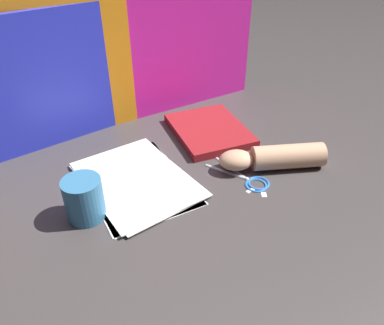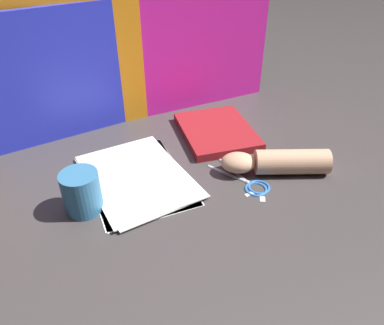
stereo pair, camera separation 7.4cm
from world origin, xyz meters
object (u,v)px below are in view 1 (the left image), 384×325
object	(u,v)px
paper_stack	(137,181)
scissors	(249,179)
mug	(84,198)
hand_forearm	(274,157)
book_closed	(209,130)

from	to	relation	value
paper_stack	scissors	xyz separation A→B (m)	(0.26, -0.14, -0.00)
paper_stack	mug	distance (m)	0.17
paper_stack	scissors	world-z (taller)	paper_stack
scissors	mug	size ratio (longest dim) A/B	1.87
scissors	hand_forearm	bearing A→B (deg)	6.64
hand_forearm	scissors	bearing A→B (deg)	-173.36
paper_stack	scissors	bearing A→B (deg)	-29.31
hand_forearm	mug	size ratio (longest dim) A/B	2.83
book_closed	hand_forearm	xyz separation A→B (m)	(0.05, -0.24, 0.02)
book_closed	scissors	size ratio (longest dim) A/B	1.53
paper_stack	book_closed	bearing A→B (deg)	20.21
book_closed	mug	bearing A→B (deg)	-159.97
paper_stack	hand_forearm	world-z (taller)	hand_forearm
hand_forearm	mug	world-z (taller)	mug
book_closed	hand_forearm	size ratio (longest dim) A/B	1.01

